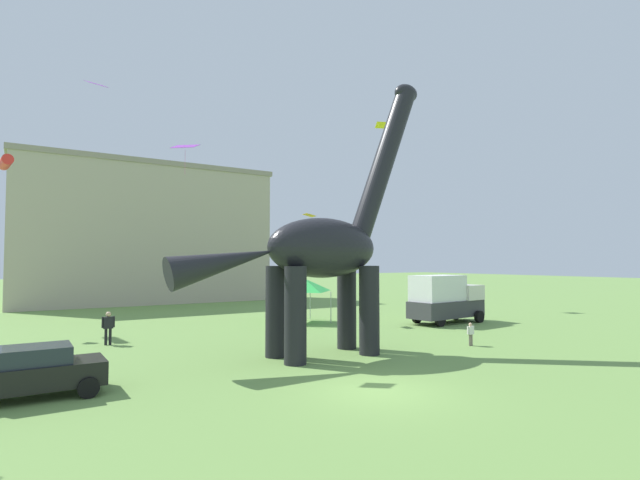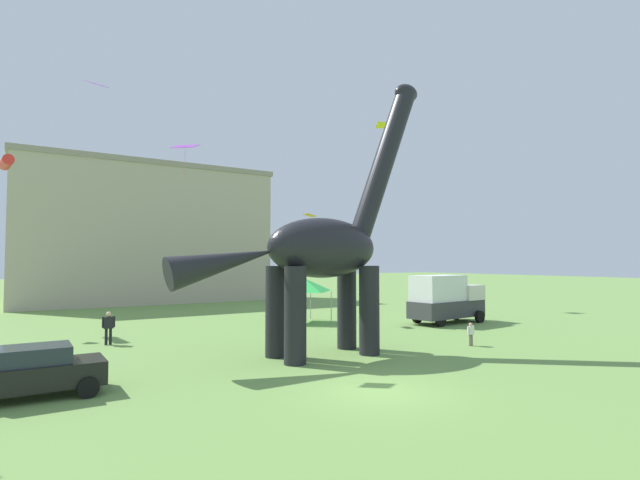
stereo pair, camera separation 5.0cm
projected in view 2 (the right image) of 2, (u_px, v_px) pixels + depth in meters
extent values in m
plane|color=#6B9347|center=(377.00, 391.00, 15.08)|extent=(240.00, 240.00, 0.00)
cylinder|color=black|center=(347.00, 307.00, 22.56)|extent=(0.91, 0.91, 3.93)
cylinder|color=black|center=(369.00, 310.00, 21.09)|extent=(0.91, 0.91, 3.93)
cylinder|color=black|center=(276.00, 311.00, 20.58)|extent=(0.91, 0.91, 3.93)
cylinder|color=black|center=(295.00, 315.00, 19.10)|extent=(0.91, 0.91, 3.93)
ellipsoid|color=black|center=(323.00, 248.00, 20.96)|extent=(5.37, 2.31, 2.65)
cylinder|color=black|center=(384.00, 162.00, 22.99)|extent=(3.86, 0.99, 7.65)
ellipsoid|color=black|center=(406.00, 93.00, 23.94)|extent=(1.32, 0.83, 0.91)
cone|color=black|center=(226.00, 262.00, 18.55)|extent=(4.72, 1.32, 2.24)
cube|color=black|center=(28.00, 376.00, 14.28)|extent=(4.22, 1.83, 0.72)
cube|color=#232B35|center=(29.00, 355.00, 14.30)|extent=(2.29, 1.59, 0.52)
cylinder|color=black|center=(82.00, 376.00, 15.84)|extent=(0.62, 0.23, 0.62)
cylinder|color=black|center=(88.00, 388.00, 14.33)|extent=(0.62, 0.23, 0.62)
cube|color=#38383D|center=(447.00, 309.00, 31.78)|extent=(5.76, 2.57, 1.10)
cube|color=silver|center=(465.00, 292.00, 32.80)|extent=(1.95, 2.08, 1.00)
cube|color=silver|center=(438.00, 288.00, 31.42)|extent=(3.74, 2.32, 1.70)
cylinder|color=black|center=(456.00, 314.00, 33.71)|extent=(0.82, 0.33, 0.80)
cylinder|color=black|center=(480.00, 317.00, 31.93)|extent=(0.82, 0.33, 0.80)
cylinder|color=black|center=(417.00, 317.00, 31.75)|extent=(0.82, 0.33, 0.80)
cylinder|color=black|center=(441.00, 320.00, 29.97)|extent=(0.82, 0.33, 0.80)
cylinder|color=#6B6056|center=(470.00, 340.00, 23.14)|extent=(0.09, 0.09, 0.55)
cylinder|color=#6B6056|center=(472.00, 340.00, 23.21)|extent=(0.09, 0.09, 0.55)
cube|color=silver|center=(471.00, 330.00, 23.20)|extent=(0.30, 0.18, 0.39)
sphere|color=tan|center=(471.00, 325.00, 23.21)|extent=(0.17, 0.17, 0.17)
cylinder|color=silver|center=(468.00, 330.00, 23.11)|extent=(0.07, 0.07, 0.37)
cylinder|color=silver|center=(473.00, 330.00, 23.29)|extent=(0.07, 0.07, 0.37)
cylinder|color=black|center=(106.00, 337.00, 23.38)|extent=(0.13, 0.13, 0.81)
cylinder|color=black|center=(110.00, 336.00, 23.49)|extent=(0.13, 0.13, 0.81)
cube|color=black|center=(109.00, 323.00, 23.47)|extent=(0.44, 0.27, 0.57)
sphere|color=tan|center=(109.00, 314.00, 23.49)|extent=(0.25, 0.25, 0.25)
cylinder|color=black|center=(103.00, 322.00, 23.34)|extent=(0.11, 0.11, 0.54)
cylinder|color=black|center=(114.00, 322.00, 23.60)|extent=(0.11, 0.11, 0.54)
cylinder|color=#B2B2B7|center=(311.00, 304.00, 33.90)|extent=(0.06, 0.06, 2.10)
cylinder|color=#B2B2B7|center=(331.00, 307.00, 31.61)|extent=(0.06, 0.06, 2.10)
cylinder|color=#B2B2B7|center=(277.00, 306.00, 32.47)|extent=(0.06, 0.06, 2.10)
cylinder|color=#B2B2B7|center=(296.00, 310.00, 30.18)|extent=(0.06, 0.06, 2.10)
pyramid|color=green|center=(304.00, 285.00, 32.11)|extent=(3.15, 3.15, 0.90)
cube|color=yellow|center=(382.00, 125.00, 44.98)|extent=(1.36, 1.16, 0.42)
cube|color=purple|center=(97.00, 84.00, 32.90)|extent=(1.58, 1.32, 0.41)
cube|color=orange|center=(310.00, 215.00, 32.57)|extent=(0.91, 1.10, 0.18)
cylinder|color=yellow|center=(310.00, 224.00, 32.54)|extent=(0.01, 0.01, 0.97)
cube|color=yellow|center=(351.00, 231.00, 39.67)|extent=(1.37, 1.31, 0.30)
cylinder|color=red|center=(6.00, 162.00, 29.17)|extent=(0.92, 2.37, 0.65)
cube|color=purple|center=(185.00, 146.00, 19.49)|extent=(1.24, 1.20, 0.29)
cylinder|color=pink|center=(185.00, 162.00, 19.46)|extent=(0.01, 0.01, 1.01)
cube|color=#B7A893|center=(146.00, 236.00, 48.64)|extent=(23.83, 8.96, 13.36)
cube|color=gray|center=(147.00, 170.00, 48.95)|extent=(24.30, 9.14, 0.50)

